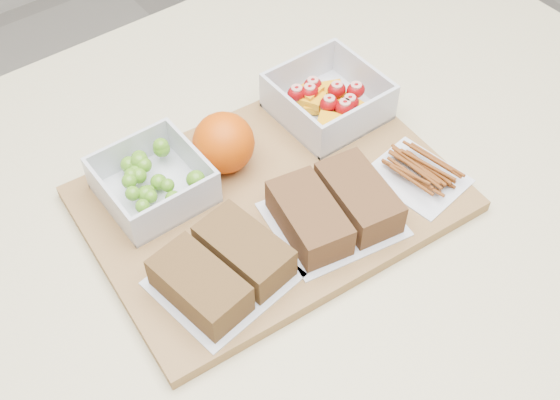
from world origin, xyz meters
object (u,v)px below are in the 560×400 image
(sandwich_bag_left, at_px, (222,269))
(cutting_board, at_px, (271,199))
(fruit_container, at_px, (328,100))
(orange, at_px, (224,143))
(sandwich_bag_center, at_px, (334,208))
(grape_container, at_px, (154,180))
(pretzel_bag, at_px, (419,171))

(sandwich_bag_left, bearing_deg, cutting_board, 30.30)
(fruit_container, height_order, sandwich_bag_left, fruit_container)
(orange, height_order, sandwich_bag_center, orange)
(grape_container, xyz_separation_m, orange, (0.09, -0.01, 0.02))
(sandwich_bag_left, distance_m, pretzel_bag, 0.27)
(cutting_board, xyz_separation_m, orange, (-0.02, 0.07, 0.05))
(pretzel_bag, bearing_deg, grape_container, 147.16)
(grape_container, bearing_deg, orange, -7.58)
(sandwich_bag_left, relative_size, pretzel_bag, 1.27)
(cutting_board, bearing_deg, sandwich_bag_left, -145.60)
(sandwich_bag_left, bearing_deg, sandwich_bag_center, -2.96)
(grape_container, distance_m, orange, 0.09)
(pretzel_bag, bearing_deg, cutting_board, 151.61)
(cutting_board, distance_m, fruit_container, 0.16)
(sandwich_bag_left, bearing_deg, pretzel_bag, -4.00)
(orange, bearing_deg, sandwich_bag_left, -124.85)
(sandwich_bag_center, bearing_deg, fruit_container, 52.69)
(cutting_board, bearing_deg, fruit_container, 30.41)
(orange, relative_size, sandwich_bag_left, 0.49)
(cutting_board, bearing_deg, orange, 106.20)
(cutting_board, height_order, fruit_container, fruit_container)
(grape_container, bearing_deg, sandwich_bag_center, -48.50)
(cutting_board, xyz_separation_m, pretzel_bag, (0.16, -0.08, 0.02))
(grape_container, relative_size, fruit_container, 0.91)
(sandwich_bag_center, bearing_deg, cutting_board, 114.57)
(fruit_container, height_order, pretzel_bag, fruit_container)
(orange, distance_m, sandwich_bag_left, 0.17)
(grape_container, distance_m, fruit_container, 0.25)
(cutting_board, relative_size, sandwich_bag_left, 2.78)
(grape_container, bearing_deg, fruit_container, -3.32)
(sandwich_bag_left, xyz_separation_m, sandwich_bag_center, (0.15, -0.01, 0.00))
(sandwich_bag_center, bearing_deg, grape_container, 131.50)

